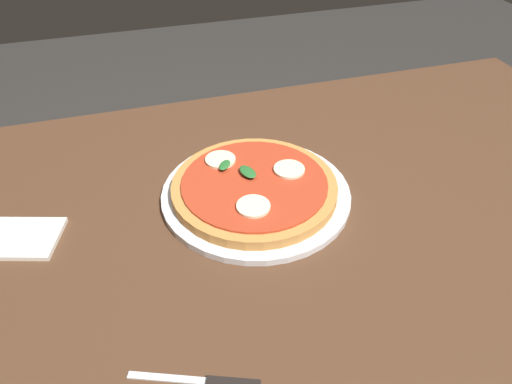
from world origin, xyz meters
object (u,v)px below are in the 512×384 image
Objects in this scene: napkin at (17,238)px; pizza at (254,186)px; serving_tray at (256,194)px; knife at (211,381)px; dining_table at (284,247)px.

pizza is at bearing -0.88° from napkin.
pizza is (-0.00, -0.00, 0.02)m from serving_tray.
pizza reaches higher than knife.
pizza reaches higher than dining_table.
pizza is 1.88× the size of knife.
knife is (-0.19, -0.27, 0.10)m from dining_table.
serving_tray is (-0.04, 0.04, 0.10)m from dining_table.
knife is at bearing -115.62° from serving_tray.
serving_tray is 1.15× the size of pizza.
pizza is 2.20× the size of napkin.
serving_tray reaches higher than dining_table.
pizza reaches higher than napkin.
dining_table is at bearing -6.30° from napkin.
dining_table is 4.63× the size of serving_tray.
pizza reaches higher than serving_tray.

